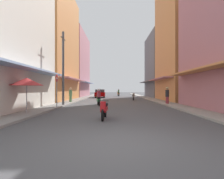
% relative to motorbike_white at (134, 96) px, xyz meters
% --- Properties ---
extents(ground_plane, '(117.67, 117.67, 0.00)m').
position_rel_motorbike_white_xyz_m(ground_plane, '(-2.46, 3.15, -0.50)').
color(ground_plane, '#4C4C4F').
extents(sidewalk_left, '(1.55, 61.48, 0.12)m').
position_rel_motorbike_white_xyz_m(sidewalk_left, '(-7.70, 3.15, -0.44)').
color(sidewalk_left, gray).
rests_on(sidewalk_left, ground).
extents(sidewalk_right, '(1.55, 61.48, 0.12)m').
position_rel_motorbike_white_xyz_m(sidewalk_right, '(2.78, 3.15, -0.44)').
color(sidewalk_right, '#9E9991').
rests_on(sidewalk_right, ground).
extents(building_left_mid, '(7.05, 11.02, 14.72)m').
position_rel_motorbike_white_xyz_m(building_left_mid, '(-11.47, -0.95, 6.85)').
color(building_left_mid, '#D88C4C').
rests_on(building_left_mid, ground).
extents(building_left_far, '(7.05, 12.11, 12.59)m').
position_rel_motorbike_white_xyz_m(building_left_far, '(-11.47, 11.17, 5.79)').
color(building_left_far, '#B7727F').
rests_on(building_left_far, ground).
extents(building_right_mid, '(7.05, 9.09, 17.51)m').
position_rel_motorbike_white_xyz_m(building_right_mid, '(6.55, -1.80, 8.25)').
color(building_right_mid, '#D88C4C').
rests_on(building_right_mid, ground).
extents(building_right_far, '(7.05, 9.13, 11.24)m').
position_rel_motorbike_white_xyz_m(building_right_far, '(6.55, 7.61, 5.11)').
color(building_right_far, slate).
rests_on(building_right_far, ground).
extents(motorbike_white, '(0.58, 1.80, 0.96)m').
position_rel_motorbike_white_xyz_m(motorbike_white, '(0.00, 0.00, 0.00)').
color(motorbike_white, black).
rests_on(motorbike_white, ground).
extents(motorbike_red, '(0.55, 1.81, 0.96)m').
position_rel_motorbike_white_xyz_m(motorbike_red, '(-3.13, -15.60, 0.00)').
color(motorbike_red, black).
rests_on(motorbike_red, ground).
extents(motorbike_orange, '(0.58, 1.80, 1.58)m').
position_rel_motorbike_white_xyz_m(motorbike_orange, '(-1.80, 13.50, 0.20)').
color(motorbike_orange, black).
rests_on(motorbike_orange, ground).
extents(motorbike_green, '(0.60, 1.79, 1.58)m').
position_rel_motorbike_white_xyz_m(motorbike_green, '(-4.09, -8.17, 0.20)').
color(motorbike_green, black).
rests_on(motorbike_green, ground).
extents(parked_car, '(1.87, 4.15, 1.45)m').
position_rel_motorbike_white_xyz_m(parked_car, '(-5.21, 7.25, 0.24)').
color(parked_car, '#8C0000').
rests_on(parked_car, ground).
extents(pedestrian_foreground, '(0.34, 0.34, 1.68)m').
position_rel_motorbike_white_xyz_m(pedestrian_foreground, '(-7.41, -5.26, 0.34)').
color(pedestrian_foreground, '#598C59').
rests_on(pedestrian_foreground, ground).
extents(pedestrian_far, '(0.44, 0.44, 1.75)m').
position_rel_motorbike_white_xyz_m(pedestrian_far, '(2.44, -7.42, 0.48)').
color(pedestrian_far, '#99333F').
rests_on(pedestrian_far, ground).
extents(vendor_umbrella, '(1.85, 1.85, 2.18)m').
position_rel_motorbike_white_xyz_m(vendor_umbrella, '(-7.74, -14.22, 1.44)').
color(vendor_umbrella, '#99999E').
rests_on(vendor_umbrella, ground).
extents(utility_pole, '(0.20, 1.20, 6.61)m').
position_rel_motorbike_white_xyz_m(utility_pole, '(-7.17, -8.81, 2.88)').
color(utility_pole, '#4C4C4F').
rests_on(utility_pole, ground).
extents(street_sign_no_entry, '(0.07, 0.60, 2.65)m').
position_rel_motorbike_white_xyz_m(street_sign_no_entry, '(-7.07, -10.85, 1.21)').
color(street_sign_no_entry, gray).
rests_on(street_sign_no_entry, ground).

